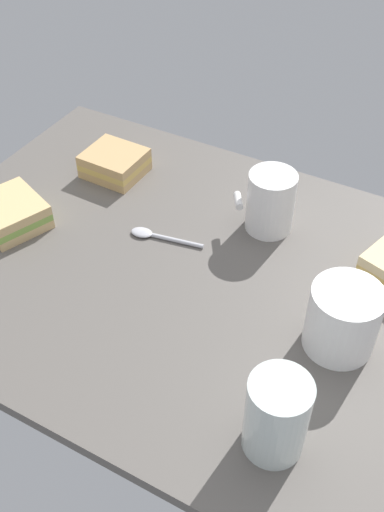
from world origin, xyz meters
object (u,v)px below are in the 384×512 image
at_px(sandwich_main, 11,213).
at_px(spoon, 155,236).
at_px(coffee_mug_black, 270,201).
at_px(coffee_mug_milky, 343,318).
at_px(sandwich_side, 115,163).
at_px(glass_of_milk, 276,418).

xyz_separation_m(sandwich_main, spoon, (-0.22, -0.08, -0.02)).
distance_m(coffee_mug_black, coffee_mug_milky, 0.25).
bearing_deg(coffee_mug_black, sandwich_side, -0.80).
bearing_deg(sandwich_main, coffee_mug_black, -152.28).
bearing_deg(sandwich_main, coffee_mug_milky, -178.21).
bearing_deg(coffee_mug_milky, sandwich_main, 1.79).
bearing_deg(glass_of_milk, coffee_mug_milky, -95.78).
bearing_deg(coffee_mug_black, coffee_mug_milky, 135.13).
bearing_deg(sandwich_main, sandwich_side, -108.87).
height_order(sandwich_main, spoon, sandwich_main).
xyz_separation_m(coffee_mug_black, spoon, (0.15, 0.11, -0.05)).
relative_size(coffee_mug_black, sandwich_side, 1.00).
height_order(coffee_mug_milky, sandwich_main, coffee_mug_milky).
bearing_deg(coffee_mug_milky, glass_of_milk, 84.22).
bearing_deg(coffee_mug_milky, spoon, -11.40).
relative_size(coffee_mug_black, spoon, 0.83).
height_order(coffee_mug_black, sandwich_side, coffee_mug_black).
bearing_deg(coffee_mug_milky, coffee_mug_black, -44.87).
relative_size(coffee_mug_milky, sandwich_main, 0.89).
distance_m(coffee_mug_milky, sandwich_side, 0.52).
relative_size(coffee_mug_milky, glass_of_milk, 1.06).
xyz_separation_m(coffee_mug_milky, spoon, (0.33, -0.07, -0.05)).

